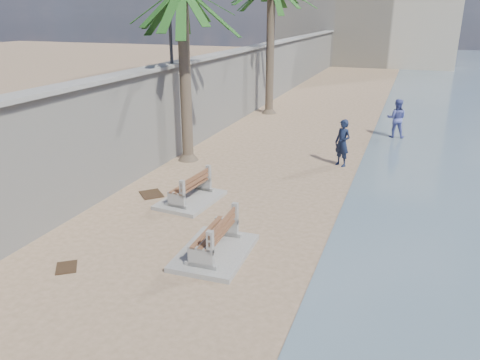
# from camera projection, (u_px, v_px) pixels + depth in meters

# --- Properties ---
(seawall) EXTENTS (0.45, 70.00, 3.50)m
(seawall) POSITION_uv_depth(u_px,v_px,m) (242.00, 84.00, 25.36)
(seawall) COLOR gray
(seawall) RESTS_ON ground_plane
(wall_cap) EXTENTS (0.80, 70.00, 0.12)m
(wall_cap) POSITION_uv_depth(u_px,v_px,m) (242.00, 50.00, 24.74)
(wall_cap) COLOR gray
(wall_cap) RESTS_ON seawall
(bench_near) EXTENTS (1.60, 2.30, 0.94)m
(bench_near) POSITION_uv_depth(u_px,v_px,m) (215.00, 239.00, 11.01)
(bench_near) COLOR gray
(bench_near) RESTS_ON ground_plane
(bench_far) EXTENTS (1.62, 2.22, 0.88)m
(bench_far) POSITION_uv_depth(u_px,v_px,m) (190.00, 190.00, 14.12)
(bench_far) COLOR gray
(bench_far) RESTS_ON ground_plane
(person_a) EXTENTS (0.88, 0.80, 2.02)m
(person_a) POSITION_uv_depth(u_px,v_px,m) (343.00, 140.00, 17.23)
(person_a) COLOR #121B34
(person_a) RESTS_ON ground_plane
(person_b) EXTENTS (0.96, 0.76, 1.95)m
(person_b) POSITION_uv_depth(u_px,v_px,m) (397.00, 116.00, 21.19)
(person_b) COLOR #4D54A0
(person_b) RESTS_ON ground_plane
(debris_c) EXTENTS (0.99, 0.99, 0.03)m
(debris_c) POSITION_uv_depth(u_px,v_px,m) (151.00, 194.00, 14.79)
(debris_c) COLOR #382616
(debris_c) RESTS_ON ground_plane
(debris_d) EXTENTS (0.69, 0.71, 0.03)m
(debris_d) POSITION_uv_depth(u_px,v_px,m) (66.00, 267.00, 10.56)
(debris_d) COLOR #382616
(debris_d) RESTS_ON ground_plane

